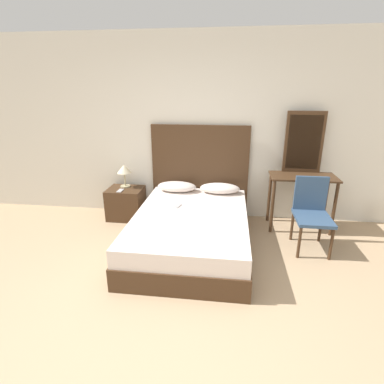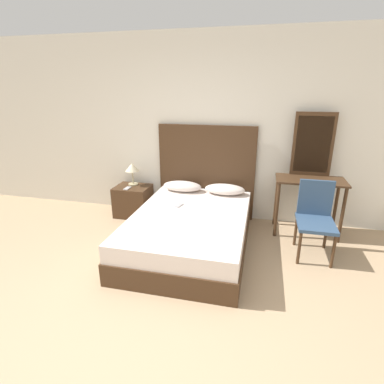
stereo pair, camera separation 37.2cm
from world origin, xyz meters
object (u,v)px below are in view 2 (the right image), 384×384
nightstand (133,201)px  chair (315,215)px  table_lamp (132,169)px  phone_on_nightstand (127,188)px  phone_on_bed (178,205)px  bed (190,231)px  vanity_desk (309,190)px

nightstand → chair: 2.68m
table_lamp → chair: chair is taller
phone_on_nightstand → chair: size_ratio=0.17×
phone_on_bed → chair: chair is taller
bed → chair: bearing=8.7°
vanity_desk → chair: 0.55m
table_lamp → nightstand: bearing=-75.8°
bed → vanity_desk: (1.47, 0.76, 0.40)m
chair → phone_on_nightstand: bearing=170.4°
phone_on_bed → phone_on_nightstand: size_ratio=1.08×
table_lamp → vanity_desk: bearing=-2.6°
bed → table_lamp: 1.53m
nightstand → table_lamp: 0.51m
bed → phone_on_nightstand: bearing=149.7°
phone_on_nightstand → chair: (2.65, -0.45, 0.01)m
phone_on_nightstand → chair: chair is taller
vanity_desk → chair: bearing=-87.8°
vanity_desk → chair: size_ratio=1.00×
table_lamp → chair: bearing=-13.8°
table_lamp → bed: bearing=-37.4°
phone_on_nightstand → vanity_desk: vanity_desk is taller
nightstand → phone_on_nightstand: phone_on_nightstand is taller
nightstand → chair: size_ratio=0.60×
phone_on_bed → nightstand: nightstand is taller
table_lamp → chair: 2.72m
phone_on_nightstand → vanity_desk: (2.63, 0.08, 0.15)m
nightstand → vanity_desk: size_ratio=0.59×
phone_on_bed → vanity_desk: size_ratio=0.18×
vanity_desk → chair: chair is taller
bed → nightstand: bearing=145.0°
phone_on_bed → nightstand: (-0.91, 0.56, -0.23)m
table_lamp → phone_on_nightstand: size_ratio=2.32×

